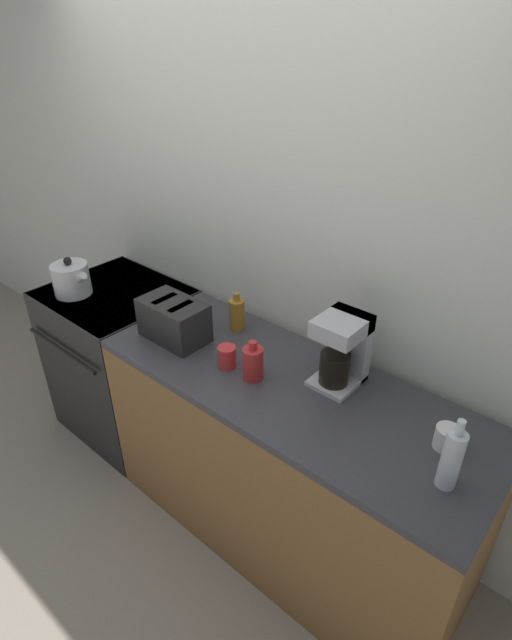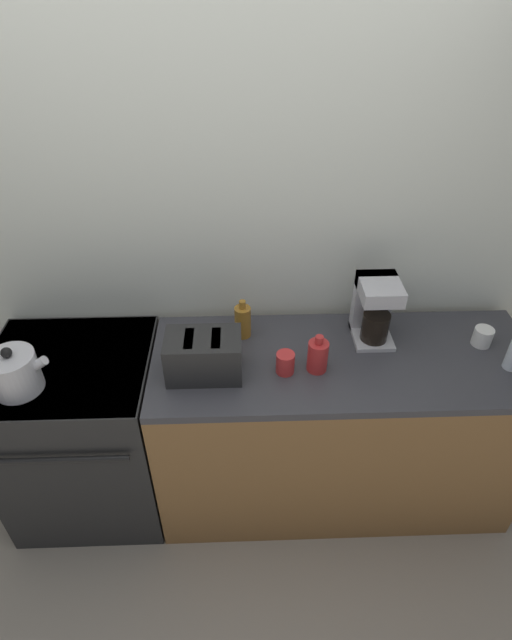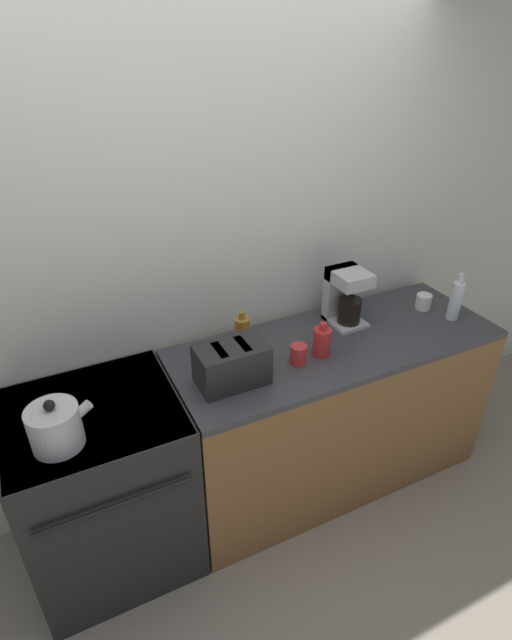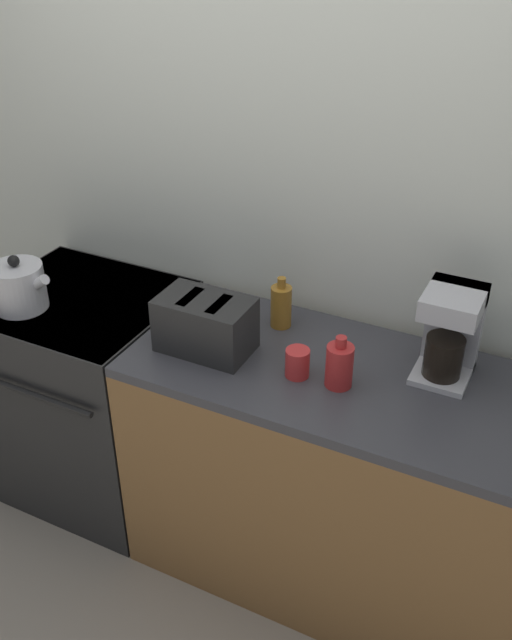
# 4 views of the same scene
# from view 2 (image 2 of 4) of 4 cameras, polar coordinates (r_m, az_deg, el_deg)

# --- Properties ---
(ground_plane) EXTENTS (12.00, 12.00, 0.00)m
(ground_plane) POSITION_cam_2_polar(r_m,az_deg,el_deg) (2.77, -4.63, -24.00)
(ground_plane) COLOR gray
(wall_back) EXTENTS (8.00, 0.05, 2.60)m
(wall_back) POSITION_cam_2_polar(r_m,az_deg,el_deg) (2.34, -5.67, 8.52)
(wall_back) COLOR silver
(wall_back) RESTS_ON ground_plane
(stove) EXTENTS (0.73, 0.71, 0.94)m
(stove) POSITION_cam_2_polar(r_m,az_deg,el_deg) (2.68, -18.80, -11.94)
(stove) COLOR black
(stove) RESTS_ON ground_plane
(counter_block) EXTENTS (1.74, 0.66, 0.94)m
(counter_block) POSITION_cam_2_polar(r_m,az_deg,el_deg) (2.60, 9.12, -11.99)
(counter_block) COLOR brown
(counter_block) RESTS_ON ground_plane
(kettle) EXTENTS (0.25, 0.20, 0.22)m
(kettle) POSITION_cam_2_polar(r_m,az_deg,el_deg) (2.26, -25.85, -5.43)
(kettle) COLOR silver
(kettle) RESTS_ON stove
(toaster) EXTENTS (0.32, 0.20, 0.19)m
(toaster) POSITION_cam_2_polar(r_m,az_deg,el_deg) (2.11, -5.99, -4.06)
(toaster) COLOR black
(toaster) RESTS_ON counter_block
(coffee_maker) EXTENTS (0.18, 0.21, 0.31)m
(coffee_maker) POSITION_cam_2_polar(r_m,az_deg,el_deg) (2.32, 13.46, 1.49)
(coffee_maker) COLOR #B7B7BC
(coffee_maker) RESTS_ON counter_block
(bottle_red) EXTENTS (0.09, 0.09, 0.18)m
(bottle_red) POSITION_cam_2_polar(r_m,az_deg,el_deg) (2.15, 7.06, -4.06)
(bottle_red) COLOR #B72828
(bottle_red) RESTS_ON counter_block
(bottle_amber) EXTENTS (0.08, 0.08, 0.19)m
(bottle_amber) POSITION_cam_2_polar(r_m,az_deg,el_deg) (2.31, -1.53, -0.12)
(bottle_amber) COLOR #9E6B23
(bottle_amber) RESTS_ON counter_block
(cup_red) EXTENTS (0.08, 0.08, 0.10)m
(cup_red) POSITION_cam_2_polar(r_m,az_deg,el_deg) (2.14, 3.36, -4.92)
(cup_red) COLOR red
(cup_red) RESTS_ON counter_block
(cup_white) EXTENTS (0.09, 0.09, 0.09)m
(cup_white) POSITION_cam_2_polar(r_m,az_deg,el_deg) (2.50, 24.47, -1.74)
(cup_white) COLOR white
(cup_white) RESTS_ON counter_block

